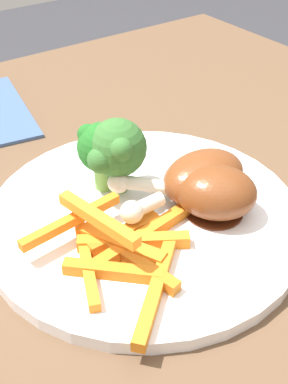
# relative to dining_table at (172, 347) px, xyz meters

# --- Properties ---
(dining_table) EXTENTS (0.93, 0.87, 0.71)m
(dining_table) POSITION_rel_dining_table_xyz_m (0.00, 0.00, 0.00)
(dining_table) COLOR brown
(dining_table) RESTS_ON ground_plane
(dinner_plate) EXTENTS (0.27, 0.27, 0.01)m
(dinner_plate) POSITION_rel_dining_table_xyz_m (0.06, -0.01, 0.11)
(dinner_plate) COLOR white
(dinner_plate) RESTS_ON dining_table
(broccoli_floret_front) EXTENTS (0.04, 0.04, 0.06)m
(broccoli_floret_front) POSITION_rel_dining_table_xyz_m (0.11, 0.00, 0.16)
(broccoli_floret_front) COLOR #7AAF4B
(broccoli_floret_front) RESTS_ON dinner_plate
(broccoli_floret_middle) EXTENTS (0.06, 0.06, 0.07)m
(broccoli_floret_middle) POSITION_rel_dining_table_xyz_m (0.10, -0.01, 0.16)
(broccoli_floret_middle) COLOR #75B14A
(broccoli_floret_middle) RESTS_ON dinner_plate
(carrot_fries_pile) EXTENTS (0.14, 0.14, 0.04)m
(carrot_fries_pile) POSITION_rel_dining_table_xyz_m (0.02, 0.04, 0.13)
(carrot_fries_pile) COLOR orange
(carrot_fries_pile) RESTS_ON dinner_plate
(chicken_drumstick_near) EXTENTS (0.11, 0.11, 0.04)m
(chicken_drumstick_near) POSITION_rel_dining_table_xyz_m (0.03, -0.05, 0.14)
(chicken_drumstick_near) COLOR #502210
(chicken_drumstick_near) RESTS_ON dinner_plate
(chicken_drumstick_far) EXTENTS (0.06, 0.13, 0.04)m
(chicken_drumstick_far) POSITION_rel_dining_table_xyz_m (0.04, -0.06, 0.14)
(chicken_drumstick_far) COLOR #542411
(chicken_drumstick_far) RESTS_ON dinner_plate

